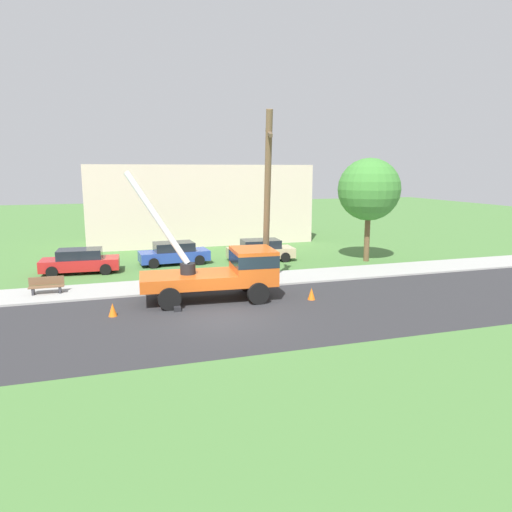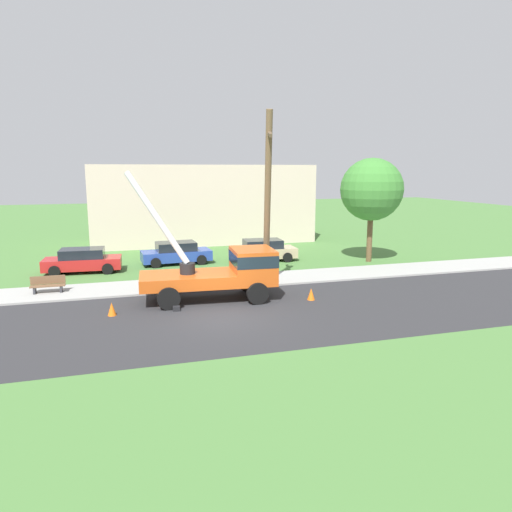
{
  "view_description": "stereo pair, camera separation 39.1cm",
  "coord_description": "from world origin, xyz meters",
  "px_view_note": "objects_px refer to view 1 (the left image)",
  "views": [
    {
      "loc": [
        -4.37,
        -18.26,
        6.01
      ],
      "look_at": [
        2.44,
        3.39,
        1.84
      ],
      "focal_mm": 33.02,
      "sensor_mm": 36.0,
      "label": 1
    },
    {
      "loc": [
        -4.0,
        -18.38,
        6.01
      ],
      "look_at": [
        2.44,
        3.39,
        1.84
      ],
      "focal_mm": 33.02,
      "sensor_mm": 36.0,
      "label": 2
    }
  ],
  "objects_px": {
    "traffic_cone_curbside": "(262,284)",
    "utility_truck": "(226,270)",
    "parked_sedan_red": "(80,261)",
    "leaning_utility_pole": "(267,199)",
    "roadside_tree_near": "(369,190)",
    "traffic_cone_behind": "(113,310)",
    "park_bench": "(47,286)",
    "parked_sedan_tan": "(261,250)",
    "parked_sedan_blue": "(174,253)",
    "traffic_cone_ahead": "(311,294)"
  },
  "relations": [
    {
      "from": "traffic_cone_curbside",
      "to": "utility_truck",
      "type": "bearing_deg",
      "value": -150.25
    },
    {
      "from": "parked_sedan_red",
      "to": "leaning_utility_pole",
      "type": "bearing_deg",
      "value": -35.49
    },
    {
      "from": "roadside_tree_near",
      "to": "traffic_cone_behind",
      "type": "bearing_deg",
      "value": -155.33
    },
    {
      "from": "park_bench",
      "to": "parked_sedan_tan",
      "type": "bearing_deg",
      "value": 22.82
    },
    {
      "from": "utility_truck",
      "to": "parked_sedan_red",
      "type": "height_order",
      "value": "utility_truck"
    },
    {
      "from": "traffic_cone_curbside",
      "to": "roadside_tree_near",
      "type": "distance_m",
      "value": 11.21
    },
    {
      "from": "parked_sedan_red",
      "to": "parked_sedan_blue",
      "type": "bearing_deg",
      "value": 10.14
    },
    {
      "from": "leaning_utility_pole",
      "to": "traffic_cone_behind",
      "type": "relative_size",
      "value": 15.82
    },
    {
      "from": "park_bench",
      "to": "utility_truck",
      "type": "bearing_deg",
      "value": -21.54
    },
    {
      "from": "leaning_utility_pole",
      "to": "parked_sedan_red",
      "type": "distance_m",
      "value": 12.12
    },
    {
      "from": "traffic_cone_curbside",
      "to": "parked_sedan_red",
      "type": "bearing_deg",
      "value": 142.86
    },
    {
      "from": "leaning_utility_pole",
      "to": "traffic_cone_behind",
      "type": "height_order",
      "value": "leaning_utility_pole"
    },
    {
      "from": "utility_truck",
      "to": "parked_sedan_blue",
      "type": "xyz_separation_m",
      "value": [
        -1.21,
        9.12,
        -0.7
      ]
    },
    {
      "from": "parked_sedan_red",
      "to": "traffic_cone_ahead",
      "type": "bearing_deg",
      "value": -41.64
    },
    {
      "from": "traffic_cone_curbside",
      "to": "park_bench",
      "type": "height_order",
      "value": "park_bench"
    },
    {
      "from": "traffic_cone_ahead",
      "to": "traffic_cone_behind",
      "type": "relative_size",
      "value": 1.0
    },
    {
      "from": "leaning_utility_pole",
      "to": "parked_sedan_red",
      "type": "relative_size",
      "value": 1.97
    },
    {
      "from": "utility_truck",
      "to": "parked_sedan_tan",
      "type": "bearing_deg",
      "value": 62.35
    },
    {
      "from": "traffic_cone_curbside",
      "to": "parked_sedan_blue",
      "type": "distance_m",
      "value": 8.58
    },
    {
      "from": "parked_sedan_blue",
      "to": "park_bench",
      "type": "height_order",
      "value": "parked_sedan_blue"
    },
    {
      "from": "parked_sedan_red",
      "to": "roadside_tree_near",
      "type": "relative_size",
      "value": 0.66
    },
    {
      "from": "utility_truck",
      "to": "roadside_tree_near",
      "type": "relative_size",
      "value": 1.0
    },
    {
      "from": "leaning_utility_pole",
      "to": "parked_sedan_tan",
      "type": "distance_m",
      "value": 8.32
    },
    {
      "from": "leaning_utility_pole",
      "to": "park_bench",
      "type": "distance_m",
      "value": 11.57
    },
    {
      "from": "traffic_cone_ahead",
      "to": "traffic_cone_behind",
      "type": "xyz_separation_m",
      "value": [
        -8.94,
        0.14,
        0.0
      ]
    },
    {
      "from": "parked_sedan_blue",
      "to": "park_bench",
      "type": "xyz_separation_m",
      "value": [
        -6.96,
        -5.9,
        -0.25
      ]
    },
    {
      "from": "park_bench",
      "to": "traffic_cone_behind",
      "type": "bearing_deg",
      "value": -55.84
    },
    {
      "from": "utility_truck",
      "to": "parked_sedan_tan",
      "type": "xyz_separation_m",
      "value": [
        4.48,
        8.55,
        -0.7
      ]
    },
    {
      "from": "parked_sedan_red",
      "to": "roadside_tree_near",
      "type": "xyz_separation_m",
      "value": [
        18.02,
        -1.81,
        4.02
      ]
    },
    {
      "from": "roadside_tree_near",
      "to": "parked_sedan_tan",
      "type": "bearing_deg",
      "value": 161.44
    },
    {
      "from": "utility_truck",
      "to": "park_bench",
      "type": "height_order",
      "value": "utility_truck"
    },
    {
      "from": "traffic_cone_ahead",
      "to": "park_bench",
      "type": "xyz_separation_m",
      "value": [
        -11.95,
        4.56,
        0.18
      ]
    },
    {
      "from": "traffic_cone_ahead",
      "to": "parked_sedan_blue",
      "type": "distance_m",
      "value": 11.59
    },
    {
      "from": "parked_sedan_red",
      "to": "park_bench",
      "type": "distance_m",
      "value": 5.07
    },
    {
      "from": "parked_sedan_blue",
      "to": "park_bench",
      "type": "distance_m",
      "value": 9.13
    },
    {
      "from": "parked_sedan_blue",
      "to": "traffic_cone_curbside",
      "type": "bearing_deg",
      "value": -66.57
    },
    {
      "from": "leaning_utility_pole",
      "to": "traffic_cone_ahead",
      "type": "relative_size",
      "value": 15.82
    },
    {
      "from": "park_bench",
      "to": "roadside_tree_near",
      "type": "bearing_deg",
      "value": 9.04
    },
    {
      "from": "parked_sedan_blue",
      "to": "roadside_tree_near",
      "type": "relative_size",
      "value": 0.66
    },
    {
      "from": "traffic_cone_ahead",
      "to": "parked_sedan_blue",
      "type": "relative_size",
      "value": 0.12
    },
    {
      "from": "parked_sedan_tan",
      "to": "roadside_tree_near",
      "type": "height_order",
      "value": "roadside_tree_near"
    },
    {
      "from": "utility_truck",
      "to": "traffic_cone_curbside",
      "type": "xyz_separation_m",
      "value": [
        2.2,
        1.26,
        -1.13
      ]
    },
    {
      "from": "traffic_cone_ahead",
      "to": "parked_sedan_red",
      "type": "relative_size",
      "value": 0.12
    },
    {
      "from": "parked_sedan_tan",
      "to": "parked_sedan_red",
      "type": "bearing_deg",
      "value": -177.79
    },
    {
      "from": "traffic_cone_ahead",
      "to": "traffic_cone_behind",
      "type": "height_order",
      "value": "same"
    },
    {
      "from": "parked_sedan_blue",
      "to": "park_bench",
      "type": "relative_size",
      "value": 2.81
    },
    {
      "from": "utility_truck",
      "to": "parked_sedan_blue",
      "type": "relative_size",
      "value": 1.5
    },
    {
      "from": "parked_sedan_red",
      "to": "roadside_tree_near",
      "type": "height_order",
      "value": "roadside_tree_near"
    },
    {
      "from": "leaning_utility_pole",
      "to": "traffic_cone_curbside",
      "type": "height_order",
      "value": "leaning_utility_pole"
    },
    {
      "from": "traffic_cone_behind",
      "to": "parked_sedan_blue",
      "type": "height_order",
      "value": "parked_sedan_blue"
    }
  ]
}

